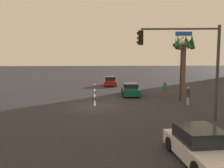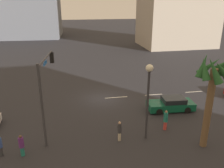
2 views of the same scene
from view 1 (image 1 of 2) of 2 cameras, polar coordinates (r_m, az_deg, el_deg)
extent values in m
plane|color=#28282D|center=(21.61, -4.07, -5.26)|extent=(220.00, 220.00, 0.00)
cube|color=silver|center=(39.42, -4.10, -0.08)|extent=(1.99, 0.14, 0.01)
cube|color=silver|center=(32.51, -4.09, -1.41)|extent=(2.14, 0.14, 0.01)
cube|color=silver|center=(27.52, -4.08, -2.78)|extent=(2.08, 0.14, 0.01)
cube|color=silver|center=(23.13, -4.07, -4.49)|extent=(2.58, 0.14, 0.01)
cube|color=maroon|center=(37.37, -0.41, 0.33)|extent=(4.18, 1.98, 0.65)
cube|color=black|center=(37.56, -0.42, 1.32)|extent=(2.04, 1.64, 0.60)
cylinder|color=black|center=(36.15, 0.91, -0.13)|extent=(0.65, 0.26, 0.64)
cylinder|color=black|center=(36.13, -1.70, -0.13)|extent=(0.65, 0.26, 0.64)
cylinder|color=black|center=(38.66, 0.79, 0.28)|extent=(0.65, 0.26, 0.64)
cylinder|color=black|center=(38.65, -1.64, 0.28)|extent=(0.65, 0.26, 0.64)
cube|color=silver|center=(10.98, 20.27, -14.49)|extent=(4.40, 2.01, 0.62)
cube|color=black|center=(11.00, 19.77, -11.10)|extent=(2.14, 1.69, 0.59)
cylinder|color=black|center=(12.52, 21.00, -12.64)|extent=(0.65, 0.25, 0.64)
cylinder|color=black|center=(11.85, 13.41, -13.48)|extent=(0.65, 0.25, 0.64)
cube|color=#0F5138|center=(27.99, 4.36, -1.58)|extent=(4.65, 2.10, 0.71)
cube|color=black|center=(28.19, 4.32, -0.32)|extent=(2.27, 1.74, 0.47)
cylinder|color=black|center=(26.73, 6.48, -2.39)|extent=(0.65, 0.26, 0.64)
cylinder|color=black|center=(26.56, 2.76, -2.41)|extent=(0.65, 0.26, 0.64)
cylinder|color=black|center=(29.50, 5.79, -1.58)|extent=(0.65, 0.26, 0.64)
cylinder|color=black|center=(29.35, 2.42, -1.59)|extent=(0.65, 0.26, 0.64)
cylinder|color=#38383D|center=(17.79, 23.48, 2.25)|extent=(0.20, 0.20, 6.43)
cylinder|color=#38383D|center=(17.10, 15.65, 12.36)|extent=(0.69, 5.14, 0.12)
cube|color=black|center=(16.65, 6.76, 10.73)|extent=(0.35, 0.35, 0.95)
sphere|color=#360503|center=(16.66, 6.15, 11.75)|extent=(0.20, 0.20, 0.20)
sphere|color=orange|center=(16.63, 6.14, 10.72)|extent=(0.20, 0.20, 0.20)
sphere|color=black|center=(16.61, 6.12, 9.69)|extent=(0.20, 0.20, 0.20)
cube|color=#1959B2|center=(17.13, 16.47, 11.25)|extent=(0.16, 1.10, 0.28)
cylinder|color=#2D2D33|center=(24.99, 15.86, 2.47)|extent=(0.18, 0.18, 5.53)
sphere|color=#F2EACC|center=(25.00, 16.06, 9.45)|extent=(0.56, 0.56, 0.56)
cylinder|color=#B2A58C|center=(23.27, 17.37, -3.83)|extent=(0.25, 0.25, 0.70)
cylinder|color=#333338|center=(23.16, 17.43, -2.04)|extent=(0.33, 0.33, 0.77)
sphere|color=tan|center=(23.10, 17.46, -0.84)|extent=(0.21, 0.21, 0.21)
cylinder|color=#BF3833|center=(26.85, 12.24, -2.34)|extent=(0.33, 0.33, 0.74)
cylinder|color=#1E7266|center=(26.75, 12.27, -0.69)|extent=(0.44, 0.44, 0.81)
sphere|color=#8C664C|center=(26.69, 12.30, 0.41)|extent=(0.22, 0.22, 0.22)
cylinder|color=brown|center=(29.30, 16.41, 3.47)|extent=(0.50, 0.50, 6.05)
cone|color=#235628|center=(28.66, 17.28, 9.47)|extent=(0.67, 1.20, 1.61)
cone|color=#235628|center=(29.14, 18.30, 9.52)|extent=(1.38, 1.18, 1.83)
cone|color=#235628|center=(29.66, 17.95, 9.50)|extent=(1.50, 0.66, 1.47)
cone|color=#235628|center=(29.96, 16.66, 9.59)|extent=(0.95, 1.22, 1.36)
cone|color=#235628|center=(30.09, 15.57, 9.73)|extent=(1.00, 1.84, 1.62)
cone|color=#235628|center=(29.15, 14.89, 9.28)|extent=(1.77, 0.79, 1.53)
cone|color=#235628|center=(28.69, 15.46, 9.51)|extent=(1.32, 1.07, 1.81)
camera|label=2|loc=(30.58, 50.27, 15.62)|focal=37.72mm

